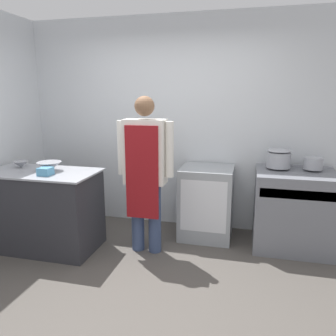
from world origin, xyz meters
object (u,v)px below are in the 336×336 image
object	(u,v)px
plastic_tub	(45,171)
person_cook	(145,166)
stove	(294,210)
stock_pot	(279,158)
sauce_pot	(313,163)
fridge_unit	(206,202)
mixing_bowl	(49,167)

from	to	relation	value
plastic_tub	person_cook	bearing A→B (deg)	18.27
stove	stock_pot	xyz separation A→B (m)	(-0.20, 0.12, 0.57)
sauce_pot	stove	bearing A→B (deg)	-145.48
stock_pot	sauce_pot	bearing A→B (deg)	0.00
stove	person_cook	bearing A→B (deg)	-163.10
stove	person_cook	size ratio (longest dim) A/B	0.53
stock_pot	fridge_unit	bearing A→B (deg)	-176.38
mixing_bowl	stock_pot	xyz separation A→B (m)	(2.48, 0.76, 0.07)
fridge_unit	mixing_bowl	xyz separation A→B (m)	(-1.67, -0.71, 0.51)
stove	mixing_bowl	distance (m)	2.79
person_cook	mixing_bowl	bearing A→B (deg)	-172.00
person_cook	sauce_pot	size ratio (longest dim) A/B	8.27
plastic_tub	sauce_pot	distance (m)	2.93
plastic_tub	mixing_bowl	bearing A→B (deg)	111.53
fridge_unit	stock_pot	xyz separation A→B (m)	(0.81, 0.05, 0.58)
fridge_unit	stock_pot	bearing A→B (deg)	3.62
mixing_bowl	stove	bearing A→B (deg)	13.42
stove	sauce_pot	xyz separation A→B (m)	(0.17, 0.12, 0.53)
stove	sauce_pot	size ratio (longest dim) A/B	4.38
person_cook	sauce_pot	distance (m)	1.88
mixing_bowl	person_cook	bearing A→B (deg)	8.00
mixing_bowl	stock_pot	bearing A→B (deg)	17.02
fridge_unit	mixing_bowl	world-z (taller)	mixing_bowl
plastic_tub	stock_pot	world-z (taller)	stock_pot
mixing_bowl	plastic_tub	size ratio (longest dim) A/B	2.05
mixing_bowl	sauce_pot	distance (m)	2.95
stove	fridge_unit	world-z (taller)	stove
stock_pot	person_cook	bearing A→B (deg)	-156.67
sauce_pot	plastic_tub	bearing A→B (deg)	-161.35
person_cook	mixing_bowl	distance (m)	1.08
stove	stock_pot	world-z (taller)	stock_pot
stove	person_cook	distance (m)	1.76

